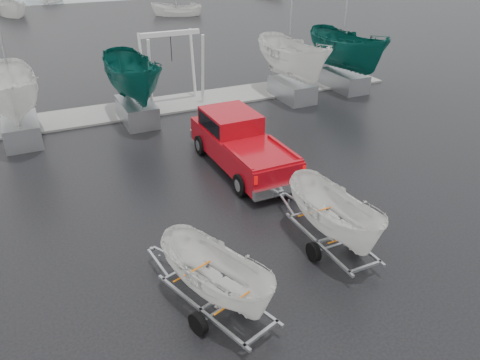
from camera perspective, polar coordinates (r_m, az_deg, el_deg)
ground_plane at (r=16.40m, az=2.53°, el=-4.82°), size 120.00×120.00×0.00m
dock at (r=27.44m, az=-10.17°, el=8.85°), size 30.00×3.00×0.12m
pickup_truck at (r=19.70m, az=-0.18°, el=4.83°), size 2.45×6.49×2.15m
trailer_hitched at (r=13.88m, az=11.92°, el=0.18°), size 1.79×3.61×4.68m
trailer_parked at (r=11.31m, az=-3.03°, el=-7.05°), size 2.26×3.79×4.40m
boat_hoist at (r=27.00m, az=-8.31°, el=14.48°), size 3.30×2.18×4.12m
keelboat_0 at (r=23.71m, az=-26.67°, el=12.78°), size 2.39×3.20×10.56m
keelboat_1 at (r=24.40m, az=-13.25°, el=15.36°), size 2.40×3.20×7.49m
keelboat_2 at (r=27.61m, az=6.70°, el=17.61°), size 2.49×3.20×10.66m
keelboat_3 at (r=30.07m, az=13.29°, el=18.25°), size 2.58×3.20×10.75m
moored_boat_1 at (r=64.81m, az=-25.98°, el=17.60°), size 3.41×3.47×11.85m
moored_boat_2 at (r=59.03m, az=-7.71°, el=19.23°), size 3.07×3.04×11.03m
moored_boat_7 at (r=76.40m, az=-21.84°, el=19.60°), size 3.41×3.45×11.53m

